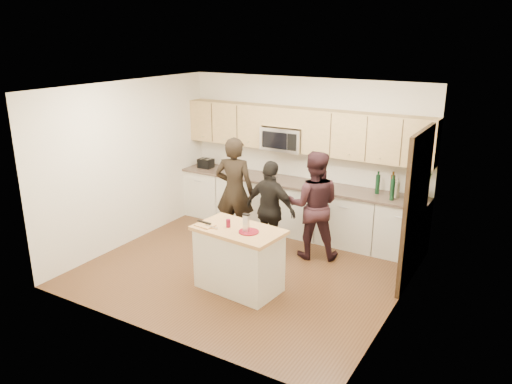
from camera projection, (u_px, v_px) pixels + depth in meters
The scene contains 21 objects.
floor at pixel (246, 269), 7.56m from camera, with size 4.50×4.50×0.00m, color brown.
room_shell at pixel (245, 158), 7.03m from camera, with size 4.52×4.02×2.71m.
back_cabinetry at pixel (296, 207), 8.80m from camera, with size 4.50×0.66×0.94m.
upper_cabinetry at pixel (303, 129), 8.48m from camera, with size 4.50×0.33×0.75m.
microwave at pixel (284, 139), 8.68m from camera, with size 0.76×0.41×0.40m.
doorway at pixel (417, 204), 6.86m from camera, with size 0.06×1.25×2.20m.
framed_picture at pixel (416, 175), 7.85m from camera, with size 0.30×0.03×0.38m.
dish_towel at pixel (244, 184), 9.00m from camera, with size 0.34×0.60×0.48m.
island at pixel (239, 259), 6.84m from camera, with size 1.26×0.81×0.90m.
red_plate at pixel (249, 232), 6.57m from camera, with size 0.27×0.27×0.02m, color maroon.
box_grater at pixel (246, 222), 6.54m from camera, with size 0.09×0.06×0.24m.
drink_glass at pixel (228, 223), 6.73m from camera, with size 0.06×0.06×0.11m, color maroon.
cutting_board at pixel (205, 225), 6.79m from camera, with size 0.25×0.18×0.02m, color tan.
tongs at pixel (204, 222), 6.85m from camera, with size 0.23×0.03×0.02m, color black.
knife at pixel (212, 227), 6.71m from camera, with size 0.22×0.02×0.01m, color silver.
toaster at pixel (206, 163), 9.54m from camera, with size 0.27×0.21×0.18m.
bottle_cluster at pixel (399, 186), 7.79m from camera, with size 0.68×0.37×0.39m.
orchid at pixel (422, 186), 7.59m from camera, with size 0.28×0.22×0.50m, color #35712D.
woman_left at pixel (235, 191), 8.27m from camera, with size 0.66×0.43×1.81m, color black.
woman_center at pixel (314, 205), 7.74m from camera, with size 0.83×0.65×1.72m, color black.
woman_right at pixel (271, 210), 7.78m from camera, with size 0.91×0.38×1.56m, color black.
Camera 1 is at (3.62, -5.81, 3.41)m, focal length 35.00 mm.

